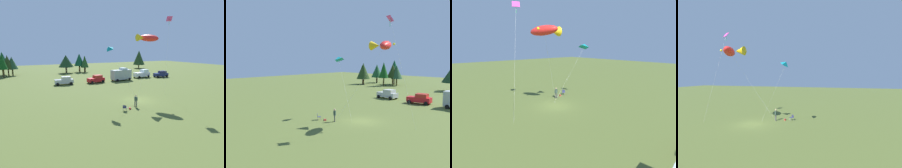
{
  "view_description": "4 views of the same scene",
  "coord_description": "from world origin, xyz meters",
  "views": [
    {
      "loc": [
        -16.05,
        -22.79,
        8.03
      ],
      "look_at": [
        -4.55,
        0.61,
        2.93
      ],
      "focal_mm": 28.0,
      "sensor_mm": 36.0,
      "label": 1
    },
    {
      "loc": [
        21.69,
        -26.52,
        8.54
      ],
      "look_at": [
        -2.67,
        -1.82,
        4.92
      ],
      "focal_mm": 42.0,
      "sensor_mm": 36.0,
      "label": 2
    },
    {
      "loc": [
        14.54,
        18.38,
        8.26
      ],
      "look_at": [
        -3.3,
        -1.85,
        2.36
      ],
      "focal_mm": 28.0,
      "sensor_mm": 36.0,
      "label": 3
    },
    {
      "loc": [
        -11.55,
        21.68,
        6.75
      ],
      "look_at": [
        -5.34,
        -0.23,
        5.67
      ],
      "focal_mm": 28.0,
      "sensor_mm": 36.0,
      "label": 4
    }
  ],
  "objects": [
    {
      "name": "ground_plane",
      "position": [
        0.0,
        0.0,
        0.0
      ],
      "size": [
        160.0,
        160.0,
        0.0
      ],
      "primitive_type": "plane",
      "color": "#52612A"
    },
    {
      "name": "person_kite_flyer",
      "position": [
        -2.39,
        -2.73,
        1.02
      ],
      "size": [
        0.5,
        0.51,
        1.74
      ],
      "rotation": [
        0.0,
        0.0,
        0.72
      ],
      "color": "#484847",
      "rests_on": "ground"
    },
    {
      "name": "folding_chair",
      "position": [
        -4.7,
        -3.56,
        0.49
      ],
      "size": [
        0.68,
        0.68,
        0.82
      ],
      "rotation": [
        0.0,
        0.0,
        0.85
      ],
      "color": "navy",
      "rests_on": "ground"
    },
    {
      "name": "backpack_on_grass",
      "position": [
        -3.7,
        -3.27,
        0.11
      ],
      "size": [
        0.27,
        0.35,
        0.22
      ],
      "primitive_type": "cube",
      "rotation": [
        0.0,
        0.0,
        4.55
      ],
      "color": "#B0352D",
      "rests_on": "ground"
    },
    {
      "name": "car_silver_compact",
      "position": [
        -8.26,
        18.36,
        0.95
      ],
      "size": [
        4.32,
        2.47,
        1.89
      ],
      "rotation": [
        0.0,
        0.0,
        -0.08
      ],
      "color": "#B6BAB8",
      "rests_on": "ground"
    },
    {
      "name": "car_red_sedan",
      "position": [
        -0.69,
        17.32,
        0.95
      ],
      "size": [
        4.42,
        2.71,
        1.89
      ],
      "rotation": [
        0.0,
        0.0,
        0.15
      ],
      "color": "red",
      "rests_on": "ground"
    },
    {
      "name": "treeline_distant",
      "position": [
        -6.01,
        40.42,
        4.4
      ],
      "size": [
        63.13,
        10.77,
        7.83
      ],
      "color": "#4F3922",
      "rests_on": "ground"
    },
    {
      "name": "kite_large_fish",
      "position": [
        2.22,
        1.38,
        9.98
      ],
      "size": [
        6.22,
        6.13,
        10.69
      ],
      "color": "red",
      "rests_on": "ground"
    },
    {
      "name": "kite_diamond_rainbow",
      "position": [
        4.81,
        -0.83,
        12.31
      ],
      "size": [
        2.78,
        2.91,
        13.18
      ],
      "color": "#DD3FA0",
      "rests_on": "ground"
    },
    {
      "name": "kite_delta_teal",
      "position": [
        -5.11,
        0.68,
        8.25
      ],
      "size": [
        4.9,
        2.55,
        8.7
      ],
      "color": "#0F8595",
      "rests_on": "ground"
    }
  ]
}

